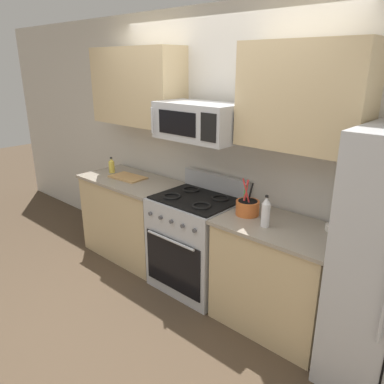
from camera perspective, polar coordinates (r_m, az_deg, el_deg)
name	(u,v)px	position (r m, az deg, el deg)	size (l,w,h in m)	color
ground_plane	(142,318)	(3.46, -7.67, -18.55)	(16.00, 16.00, 0.00)	#473828
wall_back	(223,151)	(3.62, 4.72, 6.24)	(8.00, 0.10, 2.60)	beige
counter_left	(132,217)	(4.27, -9.16, -3.83)	(1.15, 0.63, 0.91)	tan
range_oven	(196,242)	(3.62, 0.61, -7.63)	(0.76, 0.67, 1.09)	#B2B5BA
counter_right	(276,276)	(3.19, 12.75, -12.48)	(0.97, 0.63, 0.91)	tan
microwave	(199,121)	(3.29, 1.01, 10.76)	(0.77, 0.44, 0.32)	#B2B5BA
upper_cabinets_left	(137,87)	(4.06, -8.40, 15.66)	(1.14, 0.34, 0.78)	tan
upper_cabinets_right	(303,97)	(2.89, 16.62, 13.78)	(0.96, 0.34, 0.78)	tan
utensil_crock	(247,207)	(3.12, 8.49, -2.27)	(0.20, 0.20, 0.32)	#D1662D
cutting_board	(128,177)	(4.16, -9.80, 2.25)	(0.40, 0.24, 0.02)	tan
bottle_oil	(112,166)	(4.38, -12.20, 3.97)	(0.07, 0.07, 0.18)	gold
bottle_vinegar	(266,212)	(2.90, 11.22, -3.05)	(0.07, 0.07, 0.25)	silver
prep_bowl	(333,227)	(3.01, 20.81, -5.10)	(0.12, 0.12, 0.05)	white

